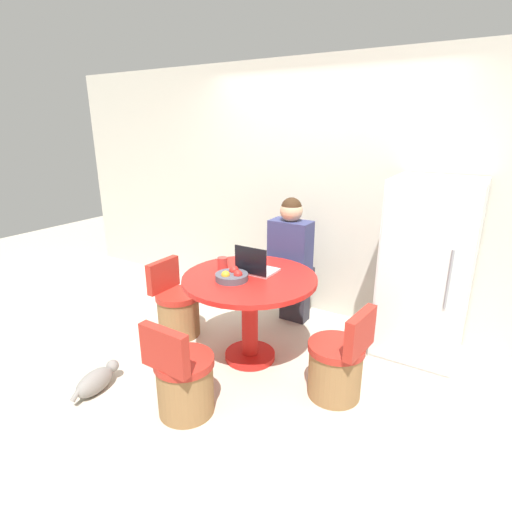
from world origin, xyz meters
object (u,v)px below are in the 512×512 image
object	(u,v)px
person_seated	(292,256)
dining_table	(250,297)
chair_left_side	(177,309)
cat	(96,381)
laptop	(256,267)
refrigerator	(427,271)
chair_near_camera	(183,381)
fruit_bowl	(232,276)
chair_right_side	(337,366)

from	to	relation	value
person_seated	dining_table	bearing A→B (deg)	90.35
chair_left_side	person_seated	world-z (taller)	person_seated
cat	chair_left_side	bearing A→B (deg)	-1.12
dining_table	laptop	size ratio (longest dim) A/B	3.71
person_seated	cat	world-z (taller)	person_seated
refrigerator	laptop	world-z (taller)	refrigerator
chair_near_camera	dining_table	bearing A→B (deg)	-90.00
refrigerator	person_seated	distance (m)	1.24
person_seated	chair_near_camera	bearing A→B (deg)	89.57
chair_left_side	fruit_bowl	world-z (taller)	fruit_bowl
dining_table	chair_near_camera	distance (m)	0.90
refrigerator	chair_near_camera	size ratio (longest dim) A/B	2.12
fruit_bowl	chair_near_camera	bearing A→B (deg)	-85.09
chair_near_camera	cat	bearing A→B (deg)	15.15
dining_table	chair_right_side	size ratio (longest dim) A/B	1.52
chair_right_side	person_seated	distance (m)	1.29
refrigerator	fruit_bowl	bearing A→B (deg)	-141.96
person_seated	refrigerator	bearing A→B (deg)	-175.58
refrigerator	fruit_bowl	distance (m)	1.65
chair_right_side	cat	world-z (taller)	chair_right_side
chair_left_side	chair_near_camera	bearing A→B (deg)	-135.85
dining_table	fruit_bowl	world-z (taller)	fruit_bowl
chair_left_side	fruit_bowl	distance (m)	0.95
refrigerator	cat	size ratio (longest dim) A/B	3.39
person_seated	laptop	bearing A→B (deg)	90.26
chair_left_side	dining_table	bearing A→B (deg)	-90.00
chair_near_camera	person_seated	size ratio (longest dim) A/B	0.56
chair_right_side	fruit_bowl	size ratio (longest dim) A/B	2.77
refrigerator	dining_table	xyz separation A→B (m)	(-1.23, -0.88, -0.19)
fruit_bowl	chair_right_side	bearing A→B (deg)	3.60
chair_near_camera	person_seated	bearing A→B (deg)	-89.27
chair_near_camera	laptop	bearing A→B (deg)	-89.77
laptop	dining_table	bearing A→B (deg)	90.99
laptop	cat	bearing A→B (deg)	56.08
refrigerator	chair_left_side	size ratio (longest dim) A/B	2.12
refrigerator	fruit_bowl	xyz separation A→B (m)	(-1.30, -1.02, 0.03)
refrigerator	laptop	xyz separation A→B (m)	(-1.23, -0.78, 0.04)
dining_table	chair_left_side	world-z (taller)	dining_table
refrigerator	laptop	bearing A→B (deg)	-147.64
chair_left_side	cat	bearing A→B (deg)	-175.84
chair_near_camera	person_seated	xyz separation A→B (m)	(0.01, 1.62, 0.47)
dining_table	person_seated	bearing A→B (deg)	90.35
refrigerator	chair_left_side	distance (m)	2.30
dining_table	chair_left_side	distance (m)	0.90
person_seated	laptop	world-z (taller)	person_seated
fruit_bowl	cat	size ratio (longest dim) A/B	0.58
laptop	cat	xyz separation A→B (m)	(-0.75, -1.12, -0.73)
cat	chair_near_camera	bearing A→B (deg)	-81.82
chair_left_side	chair_right_side	size ratio (longest dim) A/B	1.00
dining_table	fruit_bowl	xyz separation A→B (m)	(-0.08, -0.14, 0.22)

